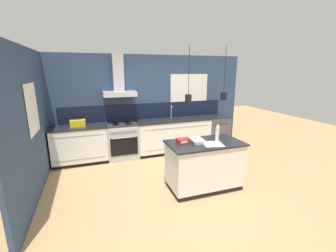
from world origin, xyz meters
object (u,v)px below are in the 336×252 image
Objects in this scene: book_stack at (197,141)px; yellow_toolbox at (78,123)px; oven_range at (122,141)px; dishwasher at (215,131)px; red_supply_box at (182,141)px; bottle_on_island at (217,134)px.

yellow_toolbox is at bearing 136.37° from book_stack.
yellow_toolbox reaches higher than oven_range.
book_stack is at bearing -128.90° from dishwasher.
yellow_toolbox is at bearing 179.75° from oven_range.
red_supply_box is (0.83, -1.96, 0.50)m from oven_range.
book_stack reaches higher than oven_range.
bottle_on_island reaches higher than book_stack.
yellow_toolbox is (-1.01, 0.00, 0.54)m from oven_range.
bottle_on_island is 1.74× the size of red_supply_box.
red_supply_box is 2.69m from yellow_toolbox.
yellow_toolbox is at bearing 133.24° from red_supply_box.
dishwasher is (2.71, 0.00, 0.00)m from oven_range.
book_stack is (-1.62, -2.01, 0.49)m from dishwasher.
bottle_on_island is (-1.25, -2.09, 0.61)m from dishwasher.
yellow_toolbox is at bearing 139.82° from bottle_on_island.
oven_range is at bearing 118.59° from book_stack.
dishwasher is 2.50× the size of bottle_on_island.
bottle_on_island is at bearing -13.09° from book_stack.
dishwasher is 2.76m from red_supply_box.
yellow_toolbox reaches higher than dishwasher.
book_stack is at bearing -61.41° from oven_range.
dishwasher is at bearing 59.26° from bottle_on_island.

